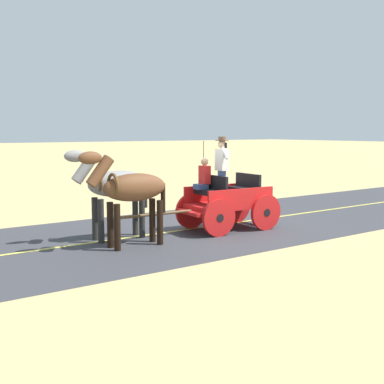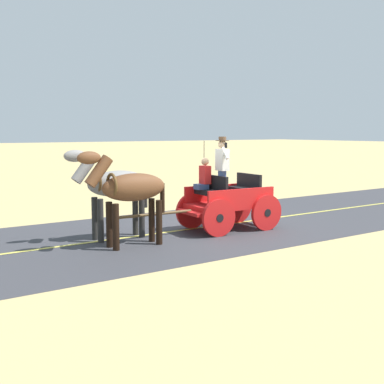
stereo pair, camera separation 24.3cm
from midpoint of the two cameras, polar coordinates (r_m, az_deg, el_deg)
ground_plane at (r=13.99m, az=3.25°, el=-3.90°), size 200.00×200.00×0.00m
road_surface at (r=13.99m, az=3.25°, el=-3.88°), size 6.05×160.00×0.01m
road_centre_stripe at (r=13.99m, az=3.25°, el=-3.86°), size 0.12×160.00×0.00m
horse_drawn_carriage at (r=13.36m, az=4.48°, el=-0.88°), size 1.52×4.51×2.50m
horse_near_side at (r=11.38m, az=-6.57°, el=0.29°), size 0.60×2.13×2.21m
horse_off_side at (r=12.22m, az=-8.40°, el=0.73°), size 0.61×2.13×2.21m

